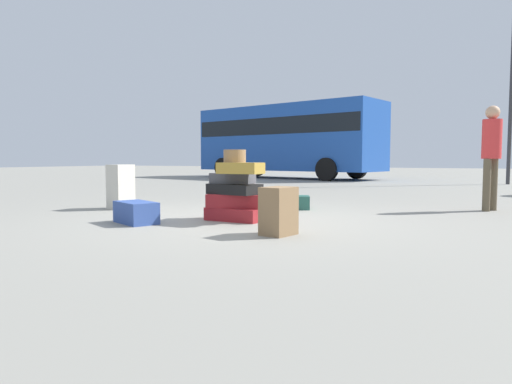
# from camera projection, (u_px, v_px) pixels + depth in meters

# --- Properties ---
(ground_plane) EXTENTS (80.00, 80.00, 0.00)m
(ground_plane) POSITION_uv_depth(u_px,v_px,m) (250.00, 219.00, 6.50)
(ground_plane) COLOR gray
(suitcase_tower) EXTENTS (0.87, 0.63, 0.98)m
(suitcase_tower) POSITION_uv_depth(u_px,v_px,m) (236.00, 193.00, 6.38)
(suitcase_tower) COLOR maroon
(suitcase_tower) RESTS_ON ground
(suitcase_navy_left_side) EXTENTS (0.75, 0.61, 0.29)m
(suitcase_navy_left_side) POSITION_uv_depth(u_px,v_px,m) (136.00, 212.00, 6.11)
(suitcase_navy_left_side) COLOR #334F99
(suitcase_navy_left_side) RESTS_ON ground
(suitcase_teal_upright_blue) EXTENTS (0.61, 0.53, 0.23)m
(suitcase_teal_upright_blue) POSITION_uv_depth(u_px,v_px,m) (294.00, 202.00, 7.82)
(suitcase_teal_upright_blue) COLOR #26594C
(suitcase_teal_upright_blue) RESTS_ON ground
(suitcase_brown_behind_tower) EXTENTS (0.37, 0.43, 0.54)m
(suitcase_brown_behind_tower) POSITION_uv_depth(u_px,v_px,m) (279.00, 211.00, 5.16)
(suitcase_brown_behind_tower) COLOR olive
(suitcase_brown_behind_tower) RESTS_ON ground
(suitcase_cream_right_side) EXTENTS (0.30, 0.41, 0.76)m
(suitcase_cream_right_side) POSITION_uv_depth(u_px,v_px,m) (121.00, 187.00, 7.88)
(suitcase_cream_right_side) COLOR beige
(suitcase_cream_right_side) RESTS_ON ground
(person_bearded_onlooker) EXTENTS (0.30, 0.31, 1.72)m
(person_bearded_onlooker) POSITION_uv_depth(u_px,v_px,m) (491.00, 148.00, 7.50)
(person_bearded_onlooker) COLOR brown
(person_bearded_onlooker) RESTS_ON ground
(parked_bus) EXTENTS (8.80, 4.35, 3.15)m
(parked_bus) POSITION_uv_depth(u_px,v_px,m) (288.00, 137.00, 20.36)
(parked_bus) COLOR #1E4CA5
(parked_bus) RESTS_ON ground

